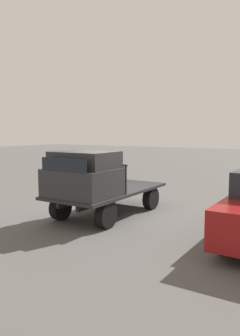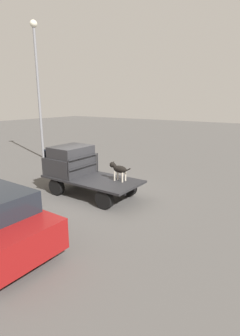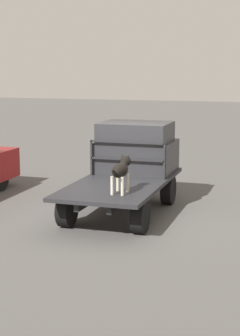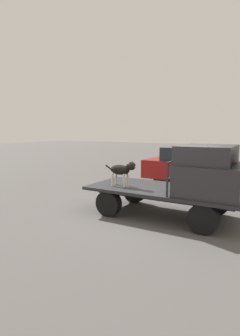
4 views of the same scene
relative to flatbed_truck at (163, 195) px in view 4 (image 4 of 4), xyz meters
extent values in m
plane|color=#514F4C|center=(0.00, 0.00, -0.55)|extent=(80.00, 80.00, 0.00)
cylinder|color=black|center=(1.23, 0.76, -0.21)|extent=(0.68, 0.24, 0.68)
cylinder|color=black|center=(1.23, -0.76, -0.21)|extent=(0.68, 0.24, 0.68)
cylinder|color=black|center=(-1.23, 0.76, -0.21)|extent=(0.68, 0.24, 0.68)
cylinder|color=black|center=(-1.23, -0.76, -0.21)|extent=(0.68, 0.24, 0.68)
cube|color=black|center=(0.00, 0.32, 0.02)|extent=(3.64, 0.10, 0.18)
cube|color=black|center=(0.00, -0.32, 0.02)|extent=(3.64, 0.10, 0.18)
cube|color=#232326|center=(0.00, 0.00, 0.15)|extent=(3.96, 1.85, 0.08)
cube|color=#28282B|center=(1.21, 0.00, 0.55)|extent=(1.45, 1.73, 0.72)
cube|color=#28282B|center=(1.10, 0.00, 1.14)|extent=(1.23, 1.59, 0.44)
cube|color=#232326|center=(0.41, 0.84, 0.60)|extent=(0.04, 0.04, 0.81)
cube|color=#232326|center=(0.41, -0.84, 0.60)|extent=(0.04, 0.04, 0.81)
cube|color=#232326|center=(0.41, 0.00, 0.98)|extent=(0.04, 1.69, 0.04)
cube|color=#232326|center=(0.41, 0.00, 0.60)|extent=(0.04, 1.69, 0.04)
cylinder|color=beige|center=(-0.95, -0.22, 0.37)|extent=(0.06, 0.06, 0.36)
cylinder|color=beige|center=(-0.95, -0.43, 0.37)|extent=(0.06, 0.06, 0.36)
cylinder|color=beige|center=(-1.31, -0.22, 0.37)|extent=(0.06, 0.06, 0.36)
cylinder|color=beige|center=(-1.31, -0.43, 0.37)|extent=(0.06, 0.06, 0.36)
ellipsoid|color=black|center=(-1.13, -0.33, 0.64)|extent=(0.58, 0.28, 0.28)
sphere|color=beige|center=(-0.97, -0.33, 0.60)|extent=(0.12, 0.12, 0.12)
cylinder|color=black|center=(-0.88, -0.33, 0.72)|extent=(0.20, 0.15, 0.19)
sphere|color=black|center=(-0.77, -0.33, 0.77)|extent=(0.22, 0.22, 0.22)
cone|color=beige|center=(-0.68, -0.33, 0.75)|extent=(0.12, 0.12, 0.12)
cone|color=black|center=(-0.79, -0.26, 0.86)|extent=(0.06, 0.08, 0.10)
cone|color=black|center=(-0.79, -0.39, 0.86)|extent=(0.06, 0.08, 0.10)
cylinder|color=black|center=(-1.48, -0.33, 0.67)|extent=(0.25, 0.04, 0.17)
cylinder|color=black|center=(1.30, 5.32, -0.25)|extent=(0.60, 0.20, 0.60)
cylinder|color=black|center=(1.30, 3.71, -0.25)|extent=(0.60, 0.20, 0.60)
cylinder|color=black|center=(-1.50, 5.32, -0.25)|extent=(0.60, 0.20, 0.60)
cylinder|color=black|center=(-1.50, 3.71, -0.25)|extent=(0.60, 0.20, 0.60)
cube|color=maroon|center=(-0.10, 4.51, 0.09)|extent=(4.51, 1.89, 0.76)
cube|color=#1E232B|center=(-0.32, 4.51, 0.75)|extent=(2.48, 1.71, 0.55)
camera|label=1|loc=(7.80, 5.36, 1.86)|focal=35.00mm
camera|label=2|loc=(-6.63, 7.51, 3.17)|focal=28.00mm
camera|label=3|loc=(-11.31, -3.54, 2.64)|focal=60.00mm
camera|label=4|loc=(2.41, -6.45, 1.69)|focal=28.00mm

